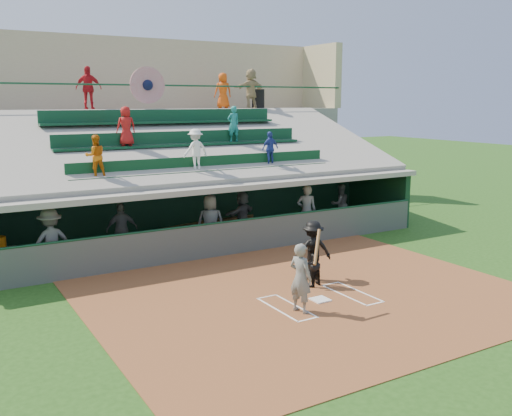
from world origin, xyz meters
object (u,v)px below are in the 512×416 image
water_cooler (0,243)px  batter_at_plate (301,277)px  home_plate (320,300)px  catcher (311,264)px  white_table (2,261)px  trash_bin (258,99)px

water_cooler → batter_at_plate: bearing=-50.7°
home_plate → catcher: 1.28m
home_plate → catcher: (0.46, 1.02, 0.61)m
white_table → trash_bin: trash_bin is taller
white_table → batter_at_plate: bearing=-33.8°
catcher → white_table: (-7.03, 5.51, -0.25)m
home_plate → trash_bin: 15.29m
white_table → trash_bin: 14.95m
batter_at_plate → water_cooler: (-5.72, 6.97, 0.06)m
water_cooler → trash_bin: bearing=27.5°
white_table → trash_bin: (12.58, 6.61, 4.66)m
catcher → water_cooler: bearing=-54.1°
home_plate → catcher: size_ratio=0.34×
catcher → trash_bin: (5.55, 12.12, 4.41)m
home_plate → trash_bin: size_ratio=0.47×
catcher → trash_bin: size_ratio=1.37×
trash_bin → home_plate: bearing=-114.6°
white_table → water_cooler: (-0.03, 0.05, 0.53)m
catcher → water_cooler: 8.99m
trash_bin → white_table: bearing=-152.3°
catcher → trash_bin: trash_bin is taller
batter_at_plate → water_cooler: size_ratio=5.53×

